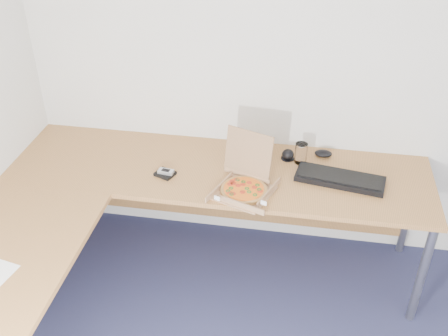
% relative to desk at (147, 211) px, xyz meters
% --- Properties ---
extents(room_shell, '(3.50, 3.50, 2.50)m').
position_rel_desk_xyz_m(room_shell, '(0.82, -0.97, 0.55)').
color(room_shell, silver).
rests_on(room_shell, ground).
extents(desk, '(2.50, 2.20, 0.73)m').
position_rel_desk_xyz_m(desk, '(0.00, 0.00, 0.00)').
color(desk, '#AB733C').
rests_on(desk, ground).
extents(pizza_box, '(0.29, 0.34, 0.29)m').
position_rel_desk_xyz_m(pizza_box, '(0.50, 0.23, 0.06)').
color(pizza_box, '#AA7D56').
rests_on(pizza_box, desk).
extents(drinking_glass, '(0.07, 0.07, 0.13)m').
position_rel_desk_xyz_m(drinking_glass, '(0.80, 0.58, 0.09)').
color(drinking_glass, silver).
rests_on(drinking_glass, desk).
extents(keyboard, '(0.53, 0.26, 0.03)m').
position_rel_desk_xyz_m(keyboard, '(1.03, 0.42, 0.05)').
color(keyboard, black).
rests_on(keyboard, desk).
extents(mouse, '(0.12, 0.10, 0.04)m').
position_rel_desk_xyz_m(mouse, '(0.93, 0.67, 0.05)').
color(mouse, black).
rests_on(mouse, desk).
extents(wallet, '(0.13, 0.12, 0.02)m').
position_rel_desk_xyz_m(wallet, '(0.02, 0.31, 0.04)').
color(wallet, black).
rests_on(wallet, desk).
extents(phone, '(0.10, 0.06, 0.02)m').
position_rel_desk_xyz_m(phone, '(0.03, 0.31, 0.06)').
color(phone, '#B2B5BA').
rests_on(phone, wallet).
extents(dome_speaker, '(0.08, 0.08, 0.07)m').
position_rel_desk_xyz_m(dome_speaker, '(0.72, 0.61, 0.06)').
color(dome_speaker, black).
rests_on(dome_speaker, desk).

